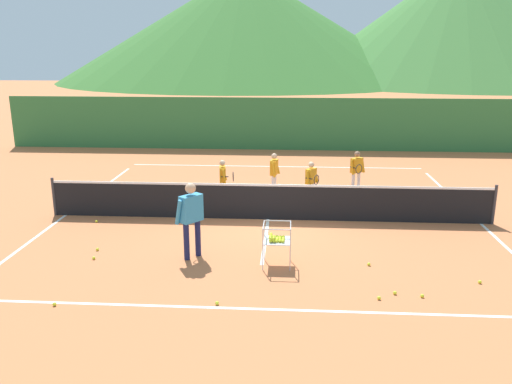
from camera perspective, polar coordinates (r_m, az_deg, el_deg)
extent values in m
plane|color=#C67042|center=(13.96, 1.33, -3.01)|extent=(120.00, 120.00, 0.00)
cube|color=white|center=(9.37, -0.01, -12.66)|extent=(11.12, 0.08, 0.01)
cube|color=white|center=(20.19, 2.12, 2.81)|extent=(11.12, 0.08, 0.01)
cube|color=white|center=(15.22, -20.09, -2.38)|extent=(0.08, 11.45, 0.01)
cube|color=white|center=(14.82, 23.38, -3.20)|extent=(0.08, 11.45, 0.01)
cube|color=white|center=(13.95, 1.33, -3.00)|extent=(0.08, 6.11, 0.01)
cylinder|color=#333338|center=(15.19, -21.23, -0.47)|extent=(0.08, 0.08, 1.05)
cylinder|color=#333338|center=(14.77, 24.61, -1.27)|extent=(0.08, 0.08, 1.05)
cube|color=black|center=(13.82, 1.34, -1.20)|extent=(11.59, 0.02, 0.92)
cube|color=white|center=(13.69, 1.36, 0.75)|extent=(11.59, 0.03, 0.06)
cylinder|color=#191E4C|center=(11.33, -7.61, -5.37)|extent=(0.12, 0.12, 0.83)
cylinder|color=#191E4C|center=(11.52, -6.37, -4.98)|extent=(0.12, 0.12, 0.83)
cube|color=#338CBF|center=(11.20, -7.10, -1.78)|extent=(0.49, 0.53, 0.58)
sphere|color=#DBAD84|center=(11.08, -7.18, 0.40)|extent=(0.23, 0.23, 0.23)
cylinder|color=#338CBF|center=(11.09, -8.46, -2.19)|extent=(0.23, 0.21, 0.57)
cylinder|color=#338CBF|center=(11.41, -6.13, -1.63)|extent=(0.19, 0.18, 0.57)
torus|color=#262628|center=(11.62, -6.94, -1.60)|extent=(0.20, 0.24, 0.29)
cylinder|color=black|center=(11.44, -6.16, -1.86)|extent=(0.19, 0.16, 0.03)
cylinder|color=navy|center=(15.56, -3.65, 0.13)|extent=(0.09, 0.09, 0.63)
cylinder|color=navy|center=(15.32, -3.63, -0.11)|extent=(0.09, 0.09, 0.63)
cube|color=orange|center=(15.31, -3.67, 1.95)|extent=(0.23, 0.40, 0.44)
sphere|color=#DBAD84|center=(15.23, -3.69, 3.18)|extent=(0.17, 0.17, 0.17)
cylinder|color=orange|center=(15.52, -3.50, 2.05)|extent=(0.18, 0.09, 0.43)
cylinder|color=orange|center=(15.10, -3.53, 1.65)|extent=(0.14, 0.09, 0.44)
torus|color=#262628|center=(15.11, -2.51, 1.69)|extent=(0.07, 0.29, 0.29)
cylinder|color=black|center=(15.10, -3.44, 1.67)|extent=(0.22, 0.06, 0.03)
cylinder|color=silver|center=(16.30, 2.07, 0.90)|extent=(0.10, 0.10, 0.65)
cylinder|color=silver|center=(16.06, 1.88, 0.69)|extent=(0.10, 0.10, 0.65)
cube|color=orange|center=(16.05, 1.99, 2.72)|extent=(0.25, 0.42, 0.46)
sphere|color=#DBAD84|center=(15.97, 2.00, 3.94)|extent=(0.18, 0.18, 0.18)
cylinder|color=orange|center=(16.26, 2.35, 2.78)|extent=(0.19, 0.10, 0.45)
cylinder|color=orange|center=(15.83, 1.93, 2.43)|extent=(0.15, 0.09, 0.45)
cylinder|color=silver|center=(15.41, 6.20, -0.09)|extent=(0.09, 0.09, 0.63)
cylinder|color=silver|center=(15.21, 5.76, -0.28)|extent=(0.09, 0.09, 0.63)
cube|color=orange|center=(15.18, 6.04, 1.76)|extent=(0.34, 0.41, 0.44)
sphere|color=#DBAD84|center=(15.10, 6.07, 2.99)|extent=(0.17, 0.17, 0.17)
cylinder|color=orange|center=(15.34, 6.60, 1.78)|extent=(0.18, 0.15, 0.43)
cylinder|color=orange|center=(14.99, 5.73, 1.47)|extent=(0.15, 0.12, 0.43)
torus|color=#262628|center=(14.86, 6.63, 1.35)|extent=(0.17, 0.26, 0.29)
cylinder|color=black|center=(14.97, 5.81, 1.48)|extent=(0.20, 0.14, 0.03)
cylinder|color=silver|center=(16.81, 11.15, 1.08)|extent=(0.10, 0.10, 0.66)
cylinder|color=silver|center=(16.63, 10.56, 0.95)|extent=(0.10, 0.10, 0.66)
cube|color=orange|center=(16.59, 10.95, 2.90)|extent=(0.42, 0.39, 0.46)
sphere|color=#996B4C|center=(16.52, 11.01, 4.08)|extent=(0.18, 0.18, 0.18)
cylinder|color=orange|center=(16.73, 11.61, 2.86)|extent=(0.17, 0.18, 0.45)
cylinder|color=orange|center=(16.41, 10.50, 2.67)|extent=(0.14, 0.15, 0.45)
torus|color=#262628|center=(16.24, 11.18, 2.49)|extent=(0.24, 0.21, 0.29)
cylinder|color=black|center=(16.40, 10.55, 2.65)|extent=(0.16, 0.19, 0.03)
cylinder|color=#B7B7BC|center=(11.22, 0.90, -5.29)|extent=(0.02, 0.02, 0.89)
cylinder|color=#B7B7BC|center=(11.21, 3.77, -5.35)|extent=(0.02, 0.02, 0.89)
cylinder|color=#B7B7BC|center=(10.70, 0.75, -6.35)|extent=(0.02, 0.02, 0.89)
cylinder|color=#B7B7BC|center=(10.69, 3.76, -6.41)|extent=(0.02, 0.02, 0.89)
cube|color=#B7B7BC|center=(10.91, 2.30, -5.32)|extent=(0.56, 0.56, 0.01)
cube|color=#B7B7BC|center=(11.06, 2.36, -3.16)|extent=(0.56, 0.02, 0.02)
cube|color=#B7B7BC|center=(10.53, 2.28, -4.13)|extent=(0.56, 0.02, 0.02)
cube|color=#B7B7BC|center=(10.81, 0.83, -3.61)|extent=(0.02, 0.56, 0.02)
cube|color=#B7B7BC|center=(10.79, 3.81, -3.66)|extent=(0.02, 0.56, 0.02)
sphere|color=yellow|center=(10.78, 1.61, -5.40)|extent=(0.07, 0.07, 0.07)
sphere|color=yellow|center=(10.84, 1.61, -5.26)|extent=(0.07, 0.07, 0.07)
sphere|color=yellow|center=(10.91, 1.65, -5.14)|extent=(0.07, 0.07, 0.07)
sphere|color=yellow|center=(10.97, 1.66, -5.04)|extent=(0.07, 0.07, 0.07)
sphere|color=yellow|center=(11.02, 1.66, -4.89)|extent=(0.07, 0.07, 0.07)
sphere|color=yellow|center=(10.79, 1.96, -5.39)|extent=(0.07, 0.07, 0.07)
sphere|color=yellow|center=(10.84, 1.98, -5.29)|extent=(0.07, 0.07, 0.07)
sphere|color=yellow|center=(10.90, 1.97, -5.16)|extent=(0.07, 0.07, 0.07)
sphere|color=yellow|center=(10.97, 1.97, -5.04)|extent=(0.07, 0.07, 0.07)
sphere|color=yellow|center=(11.02, 1.98, -4.92)|extent=(0.07, 0.07, 0.07)
sphere|color=yellow|center=(10.78, 2.25, -5.41)|extent=(0.07, 0.07, 0.07)
sphere|color=yellow|center=(10.84, 2.28, -5.26)|extent=(0.07, 0.07, 0.07)
sphere|color=yellow|center=(10.90, 2.33, -5.15)|extent=(0.07, 0.07, 0.07)
sphere|color=yellow|center=(10.96, 2.33, -5.07)|extent=(0.07, 0.07, 0.07)
sphere|color=yellow|center=(11.02, 2.33, -4.91)|extent=(0.07, 0.07, 0.07)
sphere|color=yellow|center=(10.78, 2.61, -5.39)|extent=(0.07, 0.07, 0.07)
sphere|color=yellow|center=(10.84, 2.66, -5.28)|extent=(0.07, 0.07, 0.07)
sphere|color=yellow|center=(10.90, 2.61, -5.17)|extent=(0.07, 0.07, 0.07)
sphere|color=yellow|center=(10.96, 2.63, -5.06)|extent=(0.07, 0.07, 0.07)
sphere|color=yellow|center=(11.01, 2.68, -4.93)|extent=(0.07, 0.07, 0.07)
sphere|color=yellow|center=(10.77, 2.96, -5.42)|extent=(0.07, 0.07, 0.07)
sphere|color=yellow|center=(10.84, 2.98, -5.30)|extent=(0.07, 0.07, 0.07)
sphere|color=yellow|center=(10.89, 2.99, -5.19)|extent=(0.07, 0.07, 0.07)
sphere|color=yellow|center=(10.96, 3.00, -5.07)|extent=(0.07, 0.07, 0.07)
sphere|color=yellow|center=(11.02, 3.01, -4.92)|extent=(0.07, 0.07, 0.07)
sphere|color=yellow|center=(10.76, 1.61, -5.12)|extent=(0.07, 0.07, 0.07)
sphere|color=yellow|center=(10.83, 1.58, -4.99)|extent=(0.07, 0.07, 0.07)
sphere|color=yellow|center=(10.88, 1.61, -4.90)|extent=(0.07, 0.07, 0.07)
sphere|color=yellow|center=(10.95, 1.64, -4.76)|extent=(0.07, 0.07, 0.07)
sphere|color=yellow|center=(11.00, 1.65, -4.63)|extent=(0.07, 0.07, 0.07)
sphere|color=yellow|center=(10.76, 1.94, -5.14)|extent=(0.07, 0.07, 0.07)
sphere|color=yellow|center=(10.82, 1.98, -5.03)|extent=(0.07, 0.07, 0.07)
sphere|color=yellow|center=(10.88, 1.99, -4.89)|extent=(0.07, 0.07, 0.07)
sphere|color=yellow|center=(11.16, 23.28, -9.02)|extent=(0.07, 0.07, 0.07)
sphere|color=yellow|center=(10.19, 14.95, -10.60)|extent=(0.07, 0.07, 0.07)
sphere|color=yellow|center=(10.11, -21.18, -11.37)|extent=(0.07, 0.07, 0.07)
sphere|color=yellow|center=(10.21, 17.72, -10.76)|extent=(0.07, 0.07, 0.07)
sphere|color=yellow|center=(14.32, -17.05, -3.07)|extent=(0.07, 0.07, 0.07)
sphere|color=yellow|center=(12.37, -16.95, -6.01)|extent=(0.07, 0.07, 0.07)
sphere|color=yellow|center=(9.52, -4.28, -12.01)|extent=(0.07, 0.07, 0.07)
sphere|color=yellow|center=(9.93, 13.30, -11.21)|extent=(0.07, 0.07, 0.07)
sphere|color=yellow|center=(11.31, 12.24, -7.72)|extent=(0.07, 0.07, 0.07)
sphere|color=yellow|center=(11.90, -17.32, -6.91)|extent=(0.07, 0.07, 0.07)
cube|color=#33753D|center=(23.42, 2.41, 7.45)|extent=(24.46, 0.08, 2.32)
cone|color=#38702D|center=(76.22, -1.22, 17.75)|extent=(51.39, 51.39, 14.96)
cone|color=#427A38|center=(77.53, 21.17, 17.01)|extent=(44.14, 44.14, 15.72)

